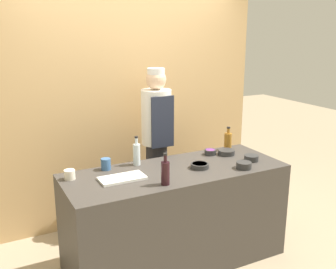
% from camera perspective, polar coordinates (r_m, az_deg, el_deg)
% --- Properties ---
extents(ground_plane, '(14.00, 14.00, 0.00)m').
position_cam_1_polar(ground_plane, '(3.81, 1.07, -17.70)').
color(ground_plane, tan).
extents(cabinet_wall, '(3.00, 0.18, 2.40)m').
position_cam_1_polar(cabinet_wall, '(4.31, -5.92, 3.44)').
color(cabinet_wall, tan).
rests_on(cabinet_wall, ground_plane).
extents(counter, '(1.95, 0.74, 0.89)m').
position_cam_1_polar(counter, '(3.59, 1.11, -11.76)').
color(counter, '#3D3833').
rests_on(counter, ground_plane).
extents(sauce_bowl_orange, '(0.16, 0.16, 0.05)m').
position_cam_1_polar(sauce_bowl_orange, '(3.85, 8.48, -2.52)').
color(sauce_bowl_orange, '#2D2D2D').
rests_on(sauce_bowl_orange, counter).
extents(sauce_bowl_purple, '(0.11, 0.11, 0.05)m').
position_cam_1_polar(sauce_bowl_purple, '(3.83, 6.15, -2.51)').
color(sauce_bowl_purple, '#2D2D2D').
rests_on(sauce_bowl_purple, counter).
extents(sauce_bowl_yellow, '(0.16, 0.16, 0.04)m').
position_cam_1_polar(sauce_bowl_yellow, '(3.46, 4.63, -4.49)').
color(sauce_bowl_yellow, '#2D2D2D').
rests_on(sauce_bowl_yellow, counter).
extents(sauce_bowl_brown, '(0.13, 0.13, 0.05)m').
position_cam_1_polar(sauce_bowl_brown, '(3.71, 12.00, -3.32)').
color(sauce_bowl_brown, '#2D2D2D').
rests_on(sauce_bowl_brown, counter).
extents(sauce_bowl_red, '(0.13, 0.13, 0.06)m').
position_cam_1_polar(sauce_bowl_red, '(3.50, 10.95, -4.35)').
color(sauce_bowl_red, '#2D2D2D').
rests_on(sauce_bowl_red, counter).
extents(cutting_board, '(0.37, 0.19, 0.02)m').
position_cam_1_polar(cutting_board, '(3.22, -6.67, -6.30)').
color(cutting_board, white).
rests_on(cutting_board, counter).
extents(bottle_clear, '(0.06, 0.06, 0.26)m').
position_cam_1_polar(bottle_clear, '(3.51, -4.58, -2.79)').
color(bottle_clear, silver).
rests_on(bottle_clear, counter).
extents(bottle_amber, '(0.08, 0.08, 0.24)m').
position_cam_1_polar(bottle_amber, '(3.98, 8.70, -0.92)').
color(bottle_amber, '#9E661E').
rests_on(bottle_amber, counter).
extents(bottle_wine, '(0.07, 0.07, 0.26)m').
position_cam_1_polar(bottle_wine, '(3.07, -0.39, -5.52)').
color(bottle_wine, black).
rests_on(bottle_wine, counter).
extents(cup_cream, '(0.09, 0.09, 0.08)m').
position_cam_1_polar(cup_cream, '(3.29, -14.09, -5.67)').
color(cup_cream, silver).
rests_on(cup_cream, counter).
extents(cup_blue, '(0.08, 0.08, 0.10)m').
position_cam_1_polar(cup_blue, '(3.44, -9.01, -4.26)').
color(cup_blue, '#386093').
rests_on(cup_blue, counter).
extents(chef_center, '(0.30, 0.30, 1.70)m').
position_cam_1_polar(chef_center, '(4.01, -1.66, -1.23)').
color(chef_center, '#28282D').
rests_on(chef_center, ground_plane).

